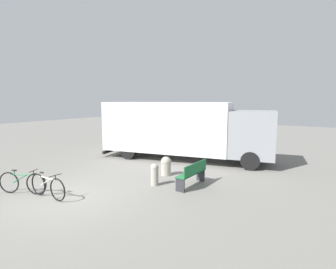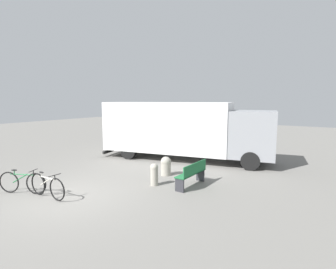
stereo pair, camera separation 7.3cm
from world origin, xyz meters
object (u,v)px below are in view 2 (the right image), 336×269
at_px(delivery_truck, 183,128).
at_px(bicycle_near, 22,182).
at_px(bollard_near_bench, 154,173).
at_px(bollard_far_bench, 166,165).
at_px(bicycle_middle, 47,186).
at_px(park_bench, 192,173).

height_order(delivery_truck, bicycle_near, delivery_truck).
bearing_deg(bollard_near_bench, bollard_far_bench, 103.87).
bearing_deg(bicycle_middle, bicycle_near, -168.76).
relative_size(bicycle_middle, bollard_near_bench, 2.11).
bearing_deg(park_bench, bicycle_middle, 137.72).
height_order(bicycle_near, bollard_near_bench, bicycle_near).
bearing_deg(delivery_truck, bicycle_near, -116.65).
height_order(park_bench, bollard_near_bench, park_bench).
bearing_deg(park_bench, delivery_truck, 35.93).
distance_m(bicycle_near, bicycle_middle, 1.08).
distance_m(park_bench, bicycle_near, 5.85).
height_order(bicycle_middle, bollard_far_bench, bicycle_middle).
distance_m(park_bench, bollard_near_bench, 1.40).
distance_m(park_bench, bicycle_middle, 4.92).
bearing_deg(park_bench, bollard_near_bench, 119.09).
xyz_separation_m(delivery_truck, bollard_far_bench, (0.81, -3.00, -1.24)).
distance_m(delivery_truck, bollard_near_bench, 4.64).
bearing_deg(bicycle_near, bicycle_middle, -12.43).
distance_m(bicycle_near, bollard_far_bench, 5.29).
bearing_deg(bicycle_middle, park_bench, 45.03).
xyz_separation_m(park_bench, bicycle_near, (-4.56, -3.66, -0.11)).
bearing_deg(park_bench, bollard_far_bench, 68.68).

